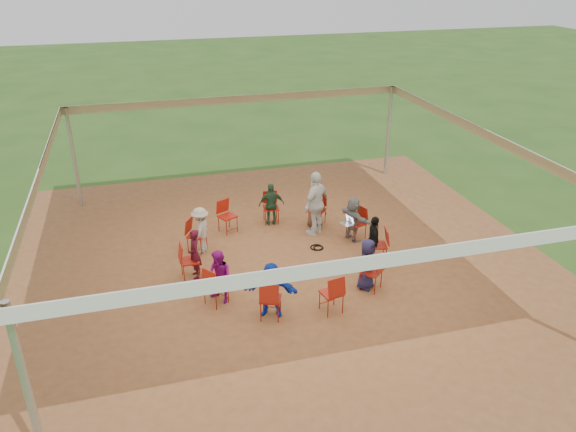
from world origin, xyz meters
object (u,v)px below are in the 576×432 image
object	(u,v)px
chair_3	(228,217)
cable_coil	(317,248)
chair_7	(271,299)
person_seated_7	(367,264)
person_seated_3	(201,230)
chair_5	(190,261)
person_seated_5	(219,277)
chair_1	(317,210)
chair_2	(271,208)
standing_person	(316,203)
laptop	(348,221)
person_seated_0	(353,219)
chair_9	(371,272)
person_seated_1	(316,207)
person_seated_2	(272,204)
person_seated_8	(374,239)
chair_8	(331,293)
chair_10	(378,245)
chair_6	(216,286)
person_seated_4	(195,254)
chair_4	(197,235)
person_seated_6	(271,289)
chair_0	(356,223)

from	to	relation	value
chair_3	cable_coil	distance (m)	2.63
chair_7	person_seated_7	distance (m)	2.43
person_seated_3	cable_coil	distance (m)	3.03
chair_5	person_seated_5	size ratio (longest dim) A/B	0.74
chair_1	chair_2	xyz separation A→B (m)	(-1.20, 0.49, 0.00)
standing_person	laptop	distance (m)	0.99
person_seated_0	chair_5	bearing A→B (deg)	81.60
cable_coil	chair_9	bearing A→B (deg)	-75.61
person_seated_1	person_seated_3	bearing A→B (deg)	49.09
person_seated_3	person_seated_0	bearing A→B (deg)	114.55
person_seated_2	person_seated_8	distance (m)	3.30
person_seated_2	person_seated_7	bearing A→B (deg)	114.55
chair_2	chair_8	world-z (taller)	same
chair_7	chair_5	bearing A→B (deg)	147.27
person_seated_2	person_seated_7	distance (m)	3.97
chair_10	chair_6	bearing A→B (deg)	114.55
person_seated_2	person_seated_3	world-z (taller)	same
chair_1	person_seated_5	distance (m)	4.44
chair_3	person_seated_2	size ratio (longest dim) A/B	0.74
chair_6	person_seated_4	xyz separation A→B (m)	(-0.29, 1.24, 0.16)
chair_4	chair_6	bearing A→B (deg)	32.73
chair_1	chair_2	world-z (taller)	same
chair_3	person_seated_2	xyz separation A→B (m)	(1.26, 0.11, 0.16)
chair_1	chair_7	world-z (taller)	same
chair_1	person_seated_0	size ratio (longest dim) A/B	0.74
chair_10	person_seated_1	world-z (taller)	person_seated_1
chair_8	person_seated_0	xyz separation A→B (m)	(1.66, 2.96, 0.16)
chair_1	person_seated_6	bearing A→B (deg)	97.96
person_seated_6	person_seated_1	bearing A→B (deg)	81.82
chair_5	person_seated_2	size ratio (longest dim) A/B	0.74
person_seated_3	chair_8	bearing A→B (deg)	64.75
person_seated_2	standing_person	bearing A→B (deg)	144.74
chair_3	chair_5	bearing A→B (deg)	32.73
chair_5	person_seated_8	xyz separation A→B (m)	(4.42, -0.45, 0.16)
chair_3	person_seated_4	distance (m)	2.43
person_seated_1	person_seated_2	world-z (taller)	same
chair_3	person_seated_8	size ratio (longest dim) A/B	0.74
chair_8	chair_9	world-z (taller)	same
chair_5	person_seated_0	xyz separation A→B (m)	(4.37, 0.78, 0.16)
chair_7	person_seated_0	world-z (taller)	person_seated_0
chair_10	standing_person	distance (m)	2.15
chair_3	chair_10	bearing A→B (deg)	114.55
chair_2	person_seated_1	world-z (taller)	person_seated_1
chair_1	chair_0	bearing A→B (deg)	163.64
chair_0	laptop	size ratio (longest dim) A/B	2.33
person_seated_2	cable_coil	bearing A→B (deg)	120.98
person_seated_3	chair_3	bearing A→B (deg)	168.84
chair_4	person_seated_5	bearing A→B (deg)	35.11
person_seated_8	chair_10	bearing A→B (deg)	-90.00
chair_8	chair_10	xyz separation A→B (m)	(1.82, 1.70, 0.00)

